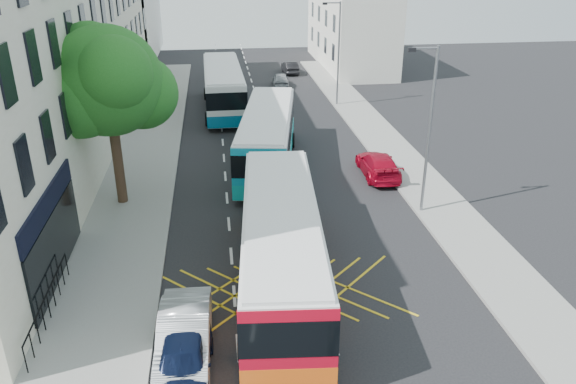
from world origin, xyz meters
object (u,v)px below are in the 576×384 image
object	(u,v)px
parked_car_blue	(183,361)
distant_car_grey	(227,72)
bus_far	(223,87)
red_hatchback	(378,165)
street_tree	(107,82)
lamp_near	(428,123)
parked_car_silver	(185,336)
bus_near	(281,246)
distant_car_dark	(290,67)
distant_car_silver	(281,80)
bus_mid	(268,137)
lamp_far	(337,49)

from	to	relation	value
parked_car_blue	distant_car_grey	world-z (taller)	distant_car_grey
bus_far	red_hatchback	distance (m)	17.20
street_tree	bus_far	size ratio (longest dim) A/B	0.71
street_tree	red_hatchback	distance (m)	15.23
distant_car_grey	lamp_near	bearing A→B (deg)	-77.30
lamp_near	parked_car_silver	world-z (taller)	lamp_near
bus_far	distant_car_grey	bearing A→B (deg)	85.88
bus_near	parked_car_silver	bearing A→B (deg)	-130.07
bus_far	distant_car_dark	distance (m)	14.69
bus_far	distant_car_grey	world-z (taller)	bus_far
lamp_near	distant_car_silver	xyz separation A→B (m)	(-3.65, 27.39, -4.00)
street_tree	distant_car_grey	xyz separation A→B (m)	(6.25, 27.91, -5.55)
bus_mid	bus_far	bearing A→B (deg)	109.82
bus_near	parked_car_blue	distance (m)	5.98
red_hatchback	street_tree	bearing A→B (deg)	9.53
street_tree	red_hatchback	world-z (taller)	street_tree
street_tree	distant_car_silver	distance (m)	27.40
bus_near	distant_car_grey	xyz separation A→B (m)	(-0.91, 36.45, -1.06)
lamp_near	bus_far	size ratio (longest dim) A/B	0.64
parked_car_silver	distant_car_dark	bearing A→B (deg)	79.27
lamp_far	parked_car_silver	xyz separation A→B (m)	(-11.10, -29.14, -3.85)
street_tree	bus_near	distance (m)	12.01
parked_car_silver	distant_car_grey	bearing A→B (deg)	87.68
distant_car_silver	parked_car_blue	bearing A→B (deg)	82.43
lamp_far	red_hatchback	bearing A→B (deg)	-92.65
lamp_far	bus_far	xyz separation A→B (m)	(-9.06, -0.03, -2.79)
street_tree	red_hatchback	bearing A→B (deg)	8.20
street_tree	parked_car_silver	world-z (taller)	street_tree
lamp_near	red_hatchback	distance (m)	6.40
lamp_far	parked_car_blue	size ratio (longest dim) A/B	1.88
distant_car_dark	bus_far	bearing A→B (deg)	58.68
red_hatchback	distant_car_silver	size ratio (longest dim) A/B	1.28
lamp_near	distant_car_silver	bearing A→B (deg)	97.59
bus_mid	distant_car_grey	size ratio (longest dim) A/B	2.28
bus_near	bus_mid	bearing A→B (deg)	91.45
street_tree	distant_car_dark	bearing A→B (deg)	66.99
bus_far	lamp_far	bearing A→B (deg)	-0.74
lamp_far	distant_car_dark	xyz separation A→B (m)	(-2.03, 12.81, -4.01)
street_tree	parked_car_blue	distance (m)	14.80
parked_car_blue	distant_car_dark	xyz separation A→B (m)	(9.06, 43.07, -0.12)
distant_car_grey	distant_car_silver	xyz separation A→B (m)	(4.81, -3.49, -0.13)
red_hatchback	lamp_far	bearing A→B (deg)	-91.33
street_tree	lamp_near	world-z (taller)	street_tree
bus_mid	parked_car_silver	world-z (taller)	bus_mid
lamp_far	parked_car_blue	bearing A→B (deg)	-110.14
distant_car_dark	bus_near	bearing A→B (deg)	79.20
distant_car_grey	distant_car_silver	world-z (taller)	distant_car_grey
bus_mid	distant_car_grey	xyz separation A→B (m)	(-1.66, 23.50, -1.02)
bus_mid	lamp_near	bearing A→B (deg)	-37.75
distant_car_grey	distant_car_dark	world-z (taller)	distant_car_grey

